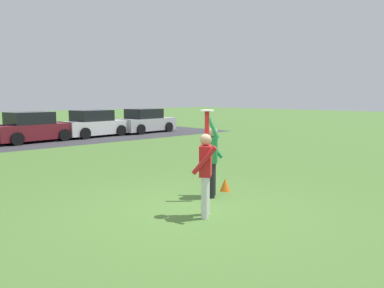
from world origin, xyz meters
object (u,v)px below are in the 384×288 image
(person_catcher, at_px, (206,168))
(person_defender, at_px, (213,156))
(parked_car_white, at_px, (94,124))
(field_cone_orange, at_px, (225,185))
(frisbee_disc, at_px, (207,110))
(parked_car_maroon, at_px, (32,128))
(parked_car_silver, at_px, (145,122))

(person_catcher, bearing_deg, person_defender, 0.00)
(parked_car_white, xyz_separation_m, field_cone_orange, (-4.23, -14.28, -0.57))
(person_catcher, distance_m, field_cone_orange, 2.28)
(frisbee_disc, bearing_deg, person_catcher, -141.64)
(person_catcher, relative_size, field_cone_orange, 6.50)
(frisbee_disc, height_order, parked_car_maroon, frisbee_disc)
(person_catcher, height_order, parked_car_silver, person_catcher)
(parked_car_silver, bearing_deg, person_defender, -126.95)
(frisbee_disc, relative_size, field_cone_orange, 0.85)
(frisbee_disc, xyz_separation_m, parked_car_silver, (9.74, 15.29, -1.37))
(field_cone_orange, bearing_deg, parked_car_white, 73.51)
(parked_car_maroon, bearing_deg, parked_car_white, -1.64)
(parked_car_maroon, xyz_separation_m, parked_car_silver, (7.62, 0.33, 0.00))
(field_cone_orange, bearing_deg, person_defender, -166.57)
(person_catcher, relative_size, parked_car_white, 0.49)
(parked_car_white, height_order, field_cone_orange, parked_car_white)
(parked_car_white, distance_m, field_cone_orange, 14.91)
(parked_car_maroon, bearing_deg, parked_car_silver, -3.42)
(frisbee_disc, relative_size, parked_car_maroon, 0.06)
(parked_car_maroon, bearing_deg, field_cone_orange, -97.85)
(person_catcher, height_order, frisbee_disc, frisbee_disc)
(field_cone_orange, bearing_deg, person_catcher, -148.91)
(frisbee_disc, relative_size, parked_car_silver, 0.06)
(parked_car_maroon, relative_size, parked_car_silver, 1.00)
(person_catcher, distance_m, parked_car_white, 16.53)
(person_defender, xyz_separation_m, parked_car_maroon, (1.09, 14.15, -0.25))
(person_defender, distance_m, parked_car_maroon, 14.20)
(person_catcher, xyz_separation_m, parked_car_white, (6.05, 15.38, -0.25))
(parked_car_white, xyz_separation_m, parked_car_silver, (3.86, 0.05, 0.00))
(parked_car_white, height_order, parked_car_silver, same)
(person_defender, xyz_separation_m, field_cone_orange, (0.62, 0.15, -0.82))
(frisbee_disc, bearing_deg, person_defender, 38.36)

